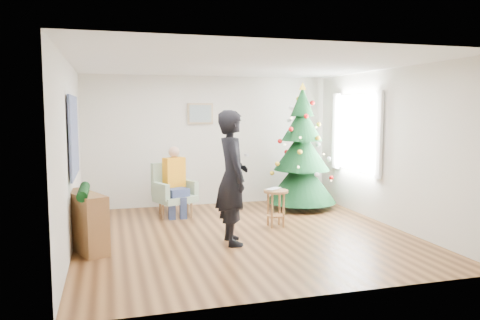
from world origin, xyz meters
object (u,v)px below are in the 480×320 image
object	(u,v)px
christmas_tree	(302,152)
standing_man	(232,177)
armchair	(174,196)
console	(85,222)
stool	(276,208)

from	to	relation	value
christmas_tree	standing_man	size ratio (longest dim) A/B	1.28
christmas_tree	armchair	xyz separation A→B (m)	(-2.50, 0.03, -0.75)
console	christmas_tree	bearing A→B (deg)	0.73
stool	console	size ratio (longest dim) A/B	0.61
armchair	standing_man	xyz separation A→B (m)	(0.57, -2.03, 0.61)
christmas_tree	stool	size ratio (longest dim) A/B	4.03
stool	console	bearing A→B (deg)	-169.92
stool	console	xyz separation A→B (m)	(-2.98, -0.53, 0.09)
armchair	standing_man	bearing A→B (deg)	-96.99
christmas_tree	armchair	bearing A→B (deg)	179.23
christmas_tree	console	distance (m)	4.40
armchair	console	bearing A→B (deg)	-151.64
stool	armchair	size ratio (longest dim) A/B	0.63
christmas_tree	stool	xyz separation A→B (m)	(-0.99, -1.25, -0.79)
standing_man	console	distance (m)	2.12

